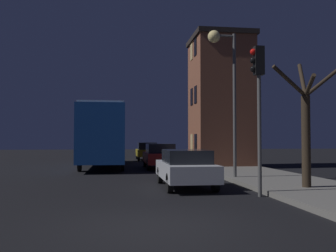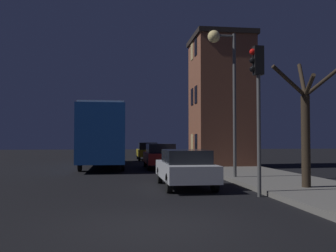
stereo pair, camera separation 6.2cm
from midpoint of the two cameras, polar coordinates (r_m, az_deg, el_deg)
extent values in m
plane|color=black|center=(7.93, -1.39, -14.95)|extent=(120.00, 120.00, 0.00)
cube|color=brown|center=(24.47, 7.94, 3.59)|extent=(3.53, 3.91, 8.01)
cube|color=black|center=(25.22, 7.89, 13.02)|extent=(3.77, 4.15, 0.30)
cube|color=black|center=(23.33, 4.15, -2.56)|extent=(0.03, 0.70, 1.10)
cube|color=#E5C67F|center=(24.54, 3.56, -2.53)|extent=(0.03, 0.70, 1.10)
cube|color=black|center=(23.50, 4.13, 4.79)|extent=(0.03, 0.70, 1.10)
cube|color=black|center=(24.70, 3.54, 4.45)|extent=(0.03, 0.70, 1.10)
cube|color=black|center=(24.04, 4.11, 11.91)|extent=(0.03, 0.70, 1.10)
cube|color=#E5C67F|center=(25.22, 3.53, 11.25)|extent=(0.03, 0.70, 1.10)
cylinder|color=#4C4C4C|center=(16.39, 10.00, 3.19)|extent=(0.14, 0.14, 6.19)
cylinder|color=#4C4C4C|center=(16.81, 8.43, 13.44)|extent=(0.90, 0.09, 0.09)
sphere|color=#F9E08C|center=(16.68, 6.91, 13.38)|extent=(0.54, 0.54, 0.54)
cylinder|color=#4C4C4C|center=(11.93, 13.62, -1.42)|extent=(0.12, 0.12, 3.78)
cube|color=black|center=(12.18, 13.53, 9.66)|extent=(0.30, 0.24, 0.90)
sphere|color=red|center=(12.17, 12.71, 10.96)|extent=(0.20, 0.20, 0.20)
sphere|color=black|center=(12.12, 12.72, 9.71)|extent=(0.20, 0.20, 0.20)
sphere|color=black|center=(12.06, 12.73, 8.46)|extent=(0.20, 0.20, 0.20)
cylinder|color=#2D2319|center=(13.46, 20.17, -2.19)|extent=(0.29, 0.29, 3.08)
cylinder|color=#2D2319|center=(14.12, 19.67, 6.64)|extent=(0.47, 1.12, 1.34)
cylinder|color=#2D2319|center=(13.77, 22.56, 6.37)|extent=(1.30, 0.44, 1.10)
cylinder|color=#2D2319|center=(13.16, 17.92, 6.51)|extent=(1.39, 0.50, 1.02)
cylinder|color=#2D2319|center=(13.14, 20.64, 5.77)|extent=(0.33, 1.00, 0.67)
cube|color=#194793|center=(25.02, -9.81, -1.34)|extent=(2.53, 11.84, 3.18)
cube|color=black|center=(25.04, -9.80, -0.03)|extent=(2.55, 10.89, 1.15)
cube|color=#B2B2B2|center=(25.10, -9.79, 2.43)|extent=(2.40, 11.24, 0.12)
cylinder|color=black|center=(28.88, -7.21, -4.61)|extent=(0.18, 0.96, 0.96)
cylinder|color=black|center=(28.96, -11.88, -4.57)|extent=(0.18, 0.96, 0.96)
cylinder|color=black|center=(21.20, -7.04, -5.54)|extent=(0.18, 0.96, 0.96)
cylinder|color=black|center=(21.30, -13.40, -5.48)|extent=(0.18, 0.96, 0.96)
cube|color=#B7BABF|center=(13.94, 2.49, -6.79)|extent=(1.73, 4.28, 0.58)
cube|color=black|center=(13.70, 2.65, -4.65)|extent=(1.52, 2.23, 0.48)
cylinder|color=black|center=(15.48, 4.42, -7.40)|extent=(0.18, 0.66, 0.66)
cylinder|color=black|center=(15.23, -1.34, -7.49)|extent=(0.18, 0.66, 0.66)
cylinder|color=black|center=(12.79, 7.07, -8.51)|extent=(0.18, 0.66, 0.66)
cylinder|color=black|center=(12.48, 0.10, -8.69)|extent=(0.18, 0.66, 0.66)
cube|color=#B21E19|center=(22.98, -1.37, -4.86)|extent=(1.77, 4.52, 0.61)
cube|color=black|center=(22.73, -1.31, -3.41)|extent=(1.56, 2.35, 0.56)
cylinder|color=black|center=(24.55, 0.11, -5.40)|extent=(0.18, 0.68, 0.68)
cylinder|color=black|center=(24.38, -3.62, -5.42)|extent=(0.18, 0.68, 0.68)
cylinder|color=black|center=(21.65, 1.17, -5.85)|extent=(0.18, 0.68, 0.68)
cylinder|color=black|center=(21.46, -3.06, -5.88)|extent=(0.18, 0.68, 0.68)
cube|color=olive|center=(32.50, -3.33, -4.09)|extent=(1.71, 4.33, 0.59)
cube|color=black|center=(32.27, -3.30, -3.05)|extent=(1.50, 2.25, 0.60)
cylinder|color=black|center=(33.98, -2.23, -4.50)|extent=(0.18, 0.66, 0.66)
cylinder|color=black|center=(33.86, -4.80, -4.50)|extent=(0.18, 0.66, 0.66)
cylinder|color=black|center=(31.18, -1.73, -4.72)|extent=(0.18, 0.66, 0.66)
cylinder|color=black|center=(31.06, -4.54, -4.72)|extent=(0.18, 0.66, 0.66)
camera|label=1|loc=(0.03, -90.10, 0.00)|focal=40.00mm
camera|label=2|loc=(0.03, 89.90, 0.00)|focal=40.00mm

